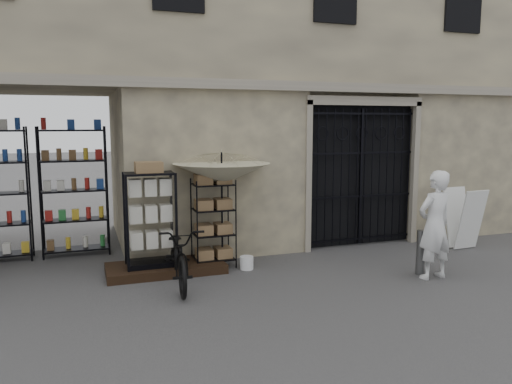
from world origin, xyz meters
name	(u,v)px	position (x,y,z in m)	size (l,w,h in m)	color
ground	(332,285)	(0.00, 0.00, 0.00)	(80.00, 80.00, 0.00)	black
main_building	(251,35)	(0.00, 4.00, 4.50)	(14.00, 4.00, 9.00)	tan
shop_recess	(35,183)	(-4.50, 2.80, 1.50)	(3.00, 1.70, 3.00)	black
shop_shelving	(35,193)	(-4.55, 3.30, 1.25)	(2.70, 0.50, 2.50)	black
iron_gate	(357,174)	(1.75, 2.28, 1.50)	(2.50, 0.21, 3.00)	black
step_platform	(166,268)	(-2.40, 1.55, 0.07)	(2.00, 0.90, 0.15)	black
display_cabinet	(150,224)	(-2.65, 1.52, 0.87)	(0.92, 0.75, 1.73)	black
wire_rack	(213,224)	(-1.52, 1.64, 0.78)	(0.78, 0.63, 1.58)	black
market_umbrella	(222,168)	(-1.36, 1.65, 1.77)	(2.00, 2.02, 2.46)	black
white_bucket	(247,263)	(-1.02, 1.27, 0.11)	(0.24, 0.24, 0.23)	white
bicycle	(180,285)	(-2.31, 0.78, 0.00)	(0.66, 0.99, 1.89)	black
steel_bollard	(420,252)	(1.67, 0.00, 0.38)	(0.14, 0.14, 0.77)	#575758
shopkeeper	(432,278)	(1.74, -0.23, 0.00)	(0.66, 1.80, 0.43)	silver
easel_sign	(464,218)	(3.65, 1.21, 0.63)	(0.63, 0.71, 1.22)	silver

